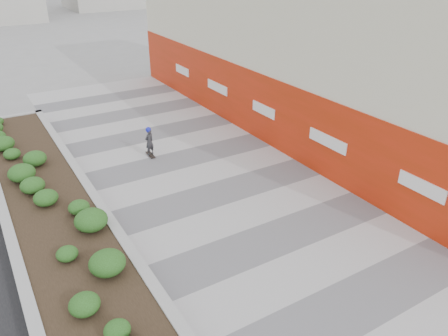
# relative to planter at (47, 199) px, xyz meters

# --- Properties ---
(ground) EXTENTS (160.00, 160.00, 0.00)m
(ground) POSITION_rel_planter_xyz_m (5.50, -7.00, -0.42)
(ground) COLOR gray
(ground) RESTS_ON ground
(walkway) EXTENTS (8.00, 36.00, 0.01)m
(walkway) POSITION_rel_planter_xyz_m (5.50, -4.00, -0.41)
(walkway) COLOR #A8A8AD
(walkway) RESTS_ON ground
(building) EXTENTS (6.04, 24.08, 8.00)m
(building) POSITION_rel_planter_xyz_m (12.48, 1.98, 3.56)
(building) COLOR beige
(building) RESTS_ON ground
(planter) EXTENTS (3.00, 18.00, 0.90)m
(planter) POSITION_rel_planter_xyz_m (0.00, 0.00, 0.00)
(planter) COLOR #9E9EA0
(planter) RESTS_ON ground
(manhole_cover) EXTENTS (0.44, 0.44, 0.01)m
(manhole_cover) POSITION_rel_planter_xyz_m (6.00, -4.00, -0.42)
(manhole_cover) COLOR #595654
(manhole_cover) RESTS_ON ground
(skateboarder) EXTENTS (0.49, 0.73, 1.30)m
(skateboarder) POSITION_rel_planter_xyz_m (4.52, 2.16, 0.24)
(skateboarder) COLOR beige
(skateboarder) RESTS_ON ground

